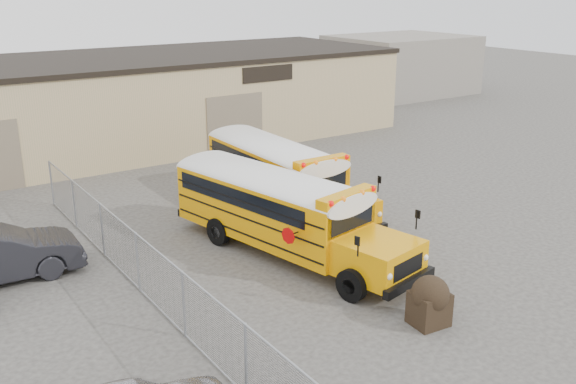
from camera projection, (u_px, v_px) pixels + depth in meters
ground at (368, 277)px, 19.20m from camera, size 120.00×120.00×0.00m
warehouse at (123, 100)px, 34.17m from camera, size 30.20×10.20×4.67m
chainlink_fence at (138, 262)px, 18.08m from camera, size 0.07×18.07×1.81m
distant_building_right at (400, 64)px, 50.16m from camera, size 10.00×8.00×4.40m
school_bus_left at (177, 172)px, 24.27m from camera, size 4.00×9.45×2.69m
school_bus_right at (216, 142)px, 28.96m from camera, size 2.74×9.00×2.63m
tarp_bundle at (430, 300)px, 16.37m from camera, size 0.99×0.99×1.35m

